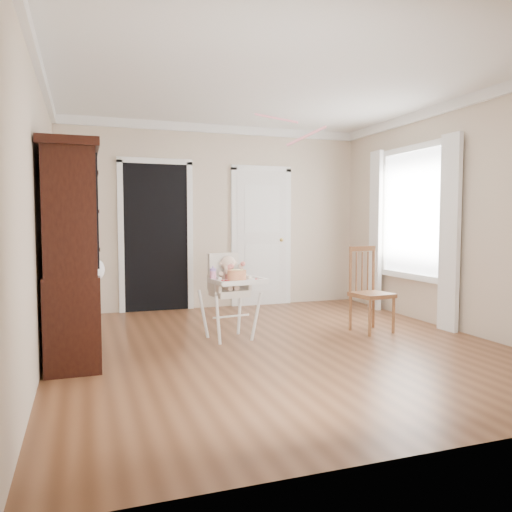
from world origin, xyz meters
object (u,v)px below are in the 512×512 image
object	(u,v)px
sippy_cup	(213,274)
dining_chair	(370,292)
high_chair	(229,286)
cake	(237,276)
china_cabinet	(72,254)

from	to	relation	value
sippy_cup	dining_chair	xyz separation A→B (m)	(1.87, -0.04, -0.27)
high_chair	cake	bearing A→B (deg)	-95.62
sippy_cup	high_chair	bearing A→B (deg)	28.70
china_cabinet	dining_chair	world-z (taller)	china_cabinet
cake	dining_chair	size ratio (longest dim) A/B	0.26
high_chair	sippy_cup	world-z (taller)	high_chair
sippy_cup	cake	bearing A→B (deg)	-27.87
china_cabinet	dining_chair	xyz separation A→B (m)	(3.25, 0.18, -0.52)
china_cabinet	high_chair	bearing A→B (deg)	11.88
cake	dining_chair	world-z (taller)	dining_chair
cake	high_chair	bearing A→B (deg)	93.04
sippy_cup	china_cabinet	xyz separation A→B (m)	(-1.38, -0.22, 0.25)
sippy_cup	dining_chair	world-z (taller)	dining_chair
sippy_cup	dining_chair	size ratio (longest dim) A/B	0.17
cake	china_cabinet	size ratio (longest dim) A/B	0.13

